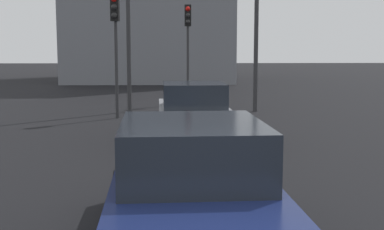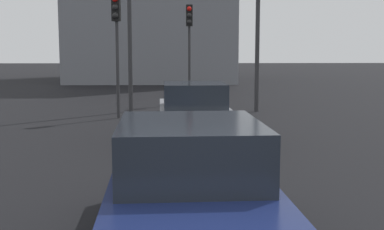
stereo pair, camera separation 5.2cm
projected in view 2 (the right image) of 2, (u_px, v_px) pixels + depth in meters
name	position (u px, v px, depth m)	size (l,w,h in m)	color
car_silver_lead	(194.00, 113.00, 13.08)	(4.08, 2.05, 1.52)	#A8AAB2
car_navy_second	(189.00, 188.00, 5.97)	(4.43, 2.14, 1.57)	#141E4C
traffic_light_near_left	(116.00, 30.00, 17.08)	(0.33, 0.30, 4.19)	#2D2D30
traffic_light_near_right	(189.00, 33.00, 21.69)	(0.32, 0.28, 4.22)	#2D2D30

